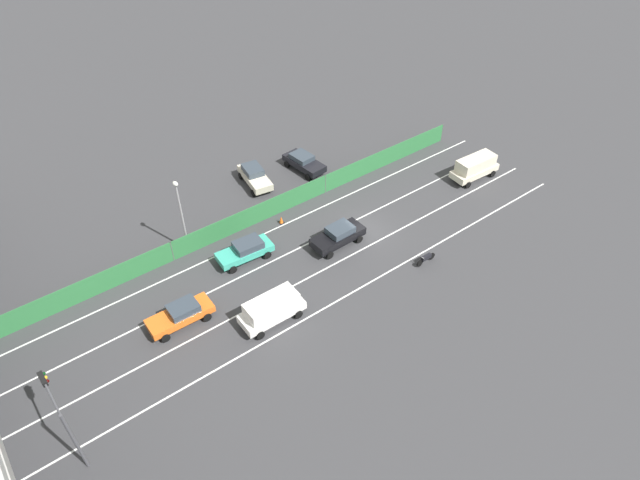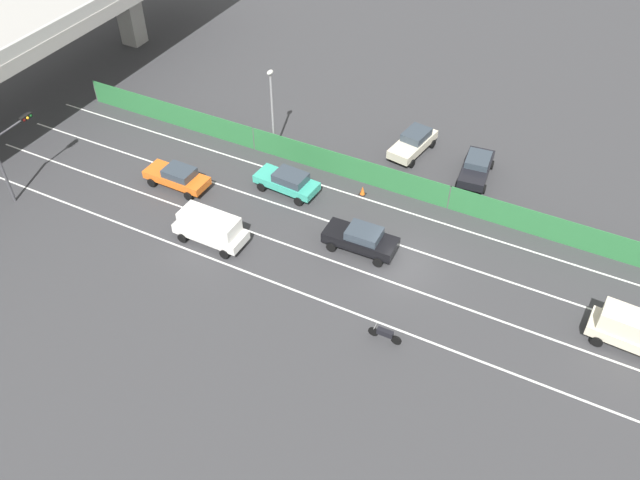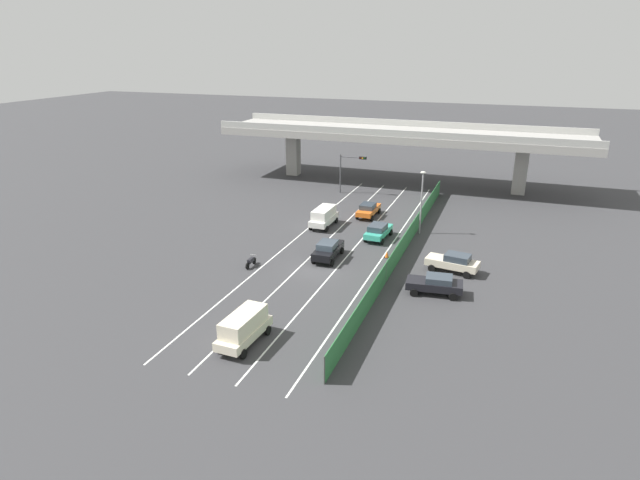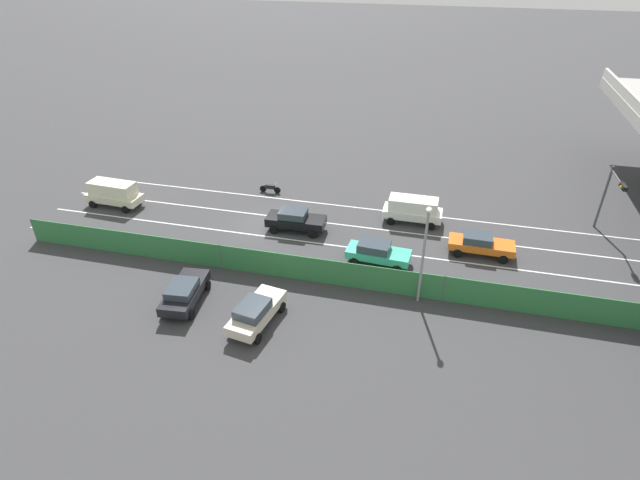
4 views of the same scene
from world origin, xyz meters
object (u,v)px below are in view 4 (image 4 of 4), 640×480
(car_van_white, at_px, (413,209))
(car_taxi_teal, at_px, (377,252))
(motorcycle, at_px, (270,188))
(traffic_light, at_px, (612,191))
(parked_sedan_cream, at_px, (256,312))
(traffic_cone, at_px, (305,266))
(car_van_cream, at_px, (113,193))
(car_taxi_orange, at_px, (480,243))
(street_lamp, at_px, (424,246))
(car_sedan_black, at_px, (295,220))
(parked_sedan_dark, at_px, (184,292))

(car_van_white, bearing_deg, car_taxi_teal, -15.77)
(motorcycle, height_order, traffic_light, traffic_light)
(parked_sedan_cream, height_order, traffic_cone, parked_sedan_cream)
(car_van_cream, bearing_deg, car_taxi_orange, 89.42)
(car_van_white, relative_size, parked_sedan_cream, 0.99)
(car_taxi_orange, relative_size, street_lamp, 0.70)
(car_sedan_black, relative_size, street_lamp, 0.69)
(car_van_cream, distance_m, motorcycle, 13.39)
(traffic_cone, bearing_deg, street_lamp, 78.37)
(parked_sedan_dark, distance_m, traffic_cone, 8.39)
(car_van_white, xyz_separation_m, parked_sedan_dark, (14.16, -12.95, -0.31))
(motorcycle, bearing_deg, traffic_cone, 29.80)
(car_taxi_teal, bearing_deg, traffic_cone, -66.50)
(parked_sedan_cream, distance_m, traffic_light, 27.78)
(car_van_white, height_order, motorcycle, car_van_white)
(car_taxi_orange, xyz_separation_m, traffic_light, (-5.14, 9.10, 2.85))
(car_sedan_black, bearing_deg, traffic_cone, 23.15)
(car_sedan_black, distance_m, street_lamp, 12.59)
(car_van_white, xyz_separation_m, car_taxi_orange, (3.64, 5.22, -0.32))
(car_sedan_black, xyz_separation_m, car_taxi_orange, (0.06, 14.02, -0.07))
(car_taxi_orange, bearing_deg, car_sedan_black, -90.24)
(traffic_light, height_order, street_lamp, street_lamp)
(car_van_white, xyz_separation_m, street_lamp, (10.33, 1.35, 2.91))
(parked_sedan_cream, bearing_deg, parked_sedan_dark, -99.02)
(car_van_cream, relative_size, car_van_white, 1.04)
(car_taxi_teal, relative_size, traffic_cone, 6.78)
(car_van_cream, height_order, car_van_white, car_van_cream)
(car_taxi_teal, distance_m, parked_sedan_dark, 13.39)
(car_taxi_orange, distance_m, traffic_light, 10.83)
(car_van_cream, relative_size, motorcycle, 2.51)
(car_van_white, bearing_deg, parked_sedan_cream, -27.78)
(traffic_cone, bearing_deg, car_van_white, 142.74)
(car_van_cream, height_order, motorcycle, car_van_cream)
(car_sedan_black, distance_m, car_taxi_orange, 14.02)
(car_sedan_black, bearing_deg, car_van_white, 112.15)
(parked_sedan_dark, bearing_deg, car_taxi_orange, 120.07)
(traffic_cone, bearing_deg, car_taxi_orange, 113.13)
(parked_sedan_dark, distance_m, street_lamp, 15.15)
(car_taxi_teal, bearing_deg, traffic_light, 116.67)
(motorcycle, relative_size, street_lamp, 0.29)
(street_lamp, height_order, traffic_cone, street_lamp)
(car_taxi_orange, xyz_separation_m, parked_sedan_dark, (10.52, -18.17, 0.01))
(parked_sedan_cream, relative_size, street_lamp, 0.71)
(car_van_white, xyz_separation_m, car_taxi_teal, (6.63, -1.87, -0.30))
(traffic_light, bearing_deg, street_lamp, -47.63)
(street_lamp, bearing_deg, motorcycle, -131.59)
(traffic_light, bearing_deg, car_van_white, -84.03)
(car_taxi_orange, xyz_separation_m, street_lamp, (6.69, -3.87, 3.23))
(car_van_white, height_order, car_taxi_teal, car_van_white)
(car_van_cream, xyz_separation_m, parked_sedan_cream, (11.63, 17.15, -0.32))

